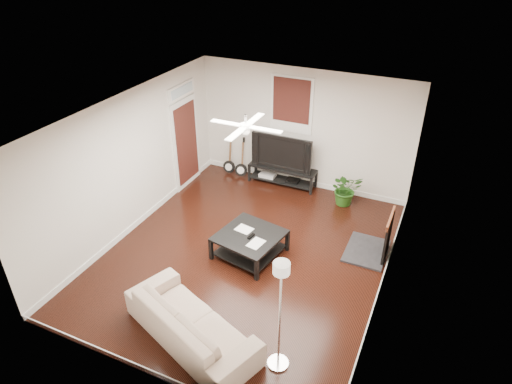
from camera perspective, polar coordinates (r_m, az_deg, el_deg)
room at (r=7.84m, az=-1.21°, el=0.21°), size 5.01×6.01×2.81m
brick_accent at (r=8.14m, az=17.99°, el=-0.22°), size 0.02×2.20×2.80m
fireplace at (r=8.66m, az=15.14°, el=-5.16°), size 0.80×1.10×0.92m
window_back at (r=10.21m, az=4.52°, el=10.98°), size 1.00×0.06×1.30m
door_left at (r=10.49m, az=-8.95°, el=7.13°), size 0.08×1.00×2.50m
tv_stand at (r=10.78m, az=3.36°, el=2.09°), size 1.63×0.43×0.46m
tv at (r=10.51m, az=3.51°, el=5.24°), size 1.46×0.19×0.84m
coffee_table at (r=8.48m, az=-0.80°, el=-6.67°), size 1.28×1.28×0.46m
sofa at (r=6.97m, az=-8.21°, el=-16.06°), size 2.44×1.65×0.66m
floor_lamp at (r=6.16m, az=3.02°, el=-15.58°), size 0.40×0.40×1.86m
potted_plant at (r=10.11m, az=11.32°, el=0.37°), size 0.89×0.86×0.75m
guitar_left at (r=11.16m, az=-3.48°, el=4.68°), size 0.33×0.25×0.99m
guitar_right at (r=10.99m, az=-1.93°, el=4.29°), size 0.35×0.28×0.99m
ceiling_fan at (r=7.31m, az=-1.31°, el=8.35°), size 1.24×1.24×0.32m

